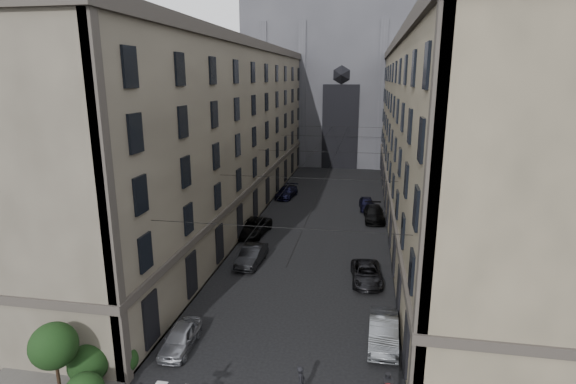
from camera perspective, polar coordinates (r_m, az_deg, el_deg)
The scene contains 16 objects.
sidewalk_left at distance 52.35m, azimuth -7.11°, elevation -2.45°, with size 7.00×80.00×0.15m, color #383533.
sidewalk_right at distance 50.51m, azimuth 16.37°, elevation -3.57°, with size 7.00×80.00×0.15m, color #383533.
building_left at distance 51.43m, azimuth -10.60°, elevation 7.67°, with size 13.60×60.60×18.85m.
building_right at distance 49.01m, azimuth 20.57°, elevation 6.69°, with size 13.60×60.60×18.85m.
gothic_tower at distance 86.96m, azimuth 7.31°, elevation 16.02°, with size 35.00×23.00×58.00m.
shrub_cluster at distance 25.23m, azimuth -25.08°, elevation -19.01°, with size 3.90×4.40×3.90m.
tram_wires at distance 48.33m, azimuth 4.53°, elevation 4.94°, with size 14.00×60.00×0.43m.
car_left_near at distance 27.68m, azimuth -13.51°, elevation -17.56°, with size 1.58×3.91×1.33m, color gray.
car_left_midnear at distance 37.74m, azimuth -4.64°, elevation -8.06°, with size 1.61×4.61×1.52m, color black.
car_left_midfar at distance 44.53m, azimuth -4.48°, elevation -4.49°, with size 2.54×5.50×1.53m, color black.
car_left_far at distance 58.10m, azimuth -0.18°, elevation 0.00°, with size 1.99×4.90×1.42m, color black.
car_right_near at distance 27.87m, azimuth 12.01°, elevation -16.95°, with size 1.66×4.75×1.57m, color slate.
car_right_midnear at distance 35.10m, azimuth 9.95°, elevation -10.18°, with size 2.23×4.83×1.34m, color black.
car_right_midfar at distance 49.67m, azimuth 10.88°, elevation -2.71°, with size 2.13×5.23×1.52m, color black.
car_right_far at distance 53.60m, azimuth 9.97°, elevation -1.46°, with size 1.67×4.16×1.42m, color black.
pedestrian at distance 23.41m, azimuth 1.67°, elevation -23.06°, with size 0.66×0.43×1.80m, color black.
Camera 1 is at (4.52, -11.84, 15.12)m, focal length 28.00 mm.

